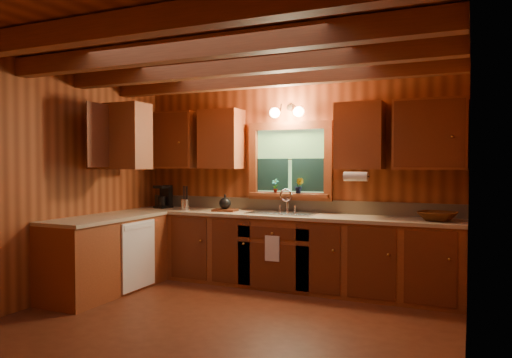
{
  "coord_description": "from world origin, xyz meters",
  "views": [
    {
      "loc": [
        2.13,
        -3.97,
        1.51
      ],
      "look_at": [
        0.0,
        0.8,
        1.35
      ],
      "focal_mm": 34.01,
      "sensor_mm": 36.0,
      "label": 1
    }
  ],
  "objects_px": {
    "coffee_maker": "(164,197)",
    "cutting_board": "(225,210)",
    "wicker_basket": "(437,216)",
    "sink": "(282,217)"
  },
  "relations": [
    {
      "from": "coffee_maker",
      "to": "cutting_board",
      "type": "height_order",
      "value": "coffee_maker"
    },
    {
      "from": "coffee_maker",
      "to": "cutting_board",
      "type": "relative_size",
      "value": 1.05
    },
    {
      "from": "cutting_board",
      "to": "wicker_basket",
      "type": "bearing_deg",
      "value": -6.7
    },
    {
      "from": "sink",
      "to": "coffee_maker",
      "type": "bearing_deg",
      "value": 177.82
    },
    {
      "from": "coffee_maker",
      "to": "wicker_basket",
      "type": "bearing_deg",
      "value": 8.32
    },
    {
      "from": "cutting_board",
      "to": "sink",
      "type": "bearing_deg",
      "value": -4.61
    },
    {
      "from": "coffee_maker",
      "to": "sink",
      "type": "bearing_deg",
      "value": 7.77
    },
    {
      "from": "coffee_maker",
      "to": "wicker_basket",
      "type": "xyz_separation_m",
      "value": [
        3.59,
        -0.1,
        -0.1
      ]
    },
    {
      "from": "sink",
      "to": "cutting_board",
      "type": "bearing_deg",
      "value": -178.07
    },
    {
      "from": "cutting_board",
      "to": "wicker_basket",
      "type": "xyz_separation_m",
      "value": [
        2.58,
        -0.01,
        0.04
      ]
    }
  ]
}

